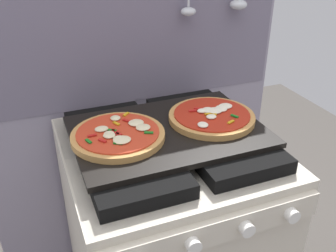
{
  "coord_description": "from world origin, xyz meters",
  "views": [
    {
      "loc": [
        -0.36,
        -0.9,
        1.45
      ],
      "look_at": [
        0.0,
        0.0,
        0.93
      ],
      "focal_mm": 41.07,
      "sensor_mm": 36.0,
      "label": 1
    }
  ],
  "objects": [
    {
      "name": "kitchen_backsplash",
      "position": [
        0.0,
        0.33,
        0.79
      ],
      "size": [
        1.1,
        0.09,
        1.55
      ],
      "color": "gray",
      "rests_on": "ground_plane"
    },
    {
      "name": "stove",
      "position": [
        -0.0,
        -0.0,
        0.45
      ],
      "size": [
        0.6,
        0.64,
        0.9
      ],
      "color": "beige",
      "rests_on": "ground_plane"
    },
    {
      "name": "baking_tray",
      "position": [
        0.0,
        0.0,
        0.91
      ],
      "size": [
        0.54,
        0.38,
        0.02
      ],
      "primitive_type": "cube",
      "color": "black",
      "rests_on": "stove"
    },
    {
      "name": "pizza_left",
      "position": [
        -0.15,
        0.0,
        0.93
      ],
      "size": [
        0.26,
        0.26,
        0.03
      ],
      "color": "#C18947",
      "rests_on": "baking_tray"
    },
    {
      "name": "pizza_right",
      "position": [
        0.14,
        0.01,
        0.93
      ],
      "size": [
        0.26,
        0.26,
        0.03
      ],
      "color": "#C18947",
      "rests_on": "baking_tray"
    }
  ]
}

